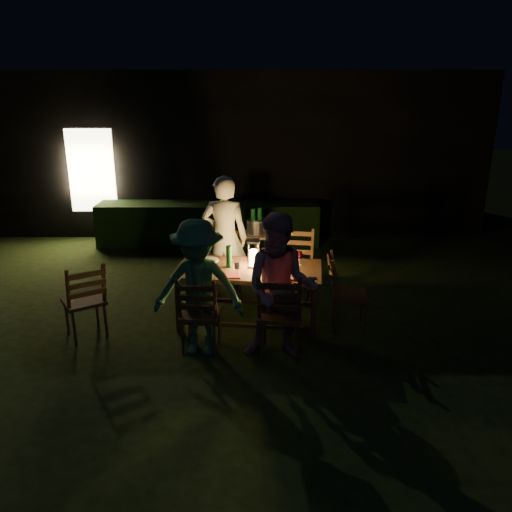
{
  "coord_description": "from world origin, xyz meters",
  "views": [
    {
      "loc": [
        0.38,
        -5.57,
        2.83
      ],
      "look_at": [
        0.4,
        0.5,
        0.82
      ],
      "focal_mm": 35.0,
      "sensor_mm": 36.0,
      "label": 1
    }
  ],
  "objects_px": {
    "chair_end": "(347,306)",
    "bottle_bucket_a": "(253,224)",
    "chair_far_left": "(225,277)",
    "chair_near_left": "(201,326)",
    "chair_spare": "(86,314)",
    "person_opp_right": "(281,288)",
    "bottle_bucket_b": "(260,223)",
    "chair_far_right": "(295,280)",
    "bottle_table": "(229,257)",
    "lantern": "(253,255)",
    "dining_table": "(249,274)",
    "person_house_side": "(225,238)",
    "ice_bucket": "(256,226)",
    "side_table": "(256,238)",
    "person_opp_left": "(198,289)",
    "chair_near_right": "(280,329)"
  },
  "relations": [
    {
      "from": "person_house_side",
      "to": "lantern",
      "type": "bearing_deg",
      "value": 123.0
    },
    {
      "from": "ice_bucket",
      "to": "bottle_table",
      "type": "bearing_deg",
      "value": -101.87
    },
    {
      "from": "chair_spare",
      "to": "person_opp_left",
      "type": "xyz_separation_m",
      "value": [
        1.4,
        -0.38,
        0.48
      ]
    },
    {
      "from": "person_opp_left",
      "to": "ice_bucket",
      "type": "xyz_separation_m",
      "value": [
        0.64,
        2.43,
        0.05
      ]
    },
    {
      "from": "chair_end",
      "to": "chair_spare",
      "type": "xyz_separation_m",
      "value": [
        -3.17,
        -0.23,
        0.0
      ]
    },
    {
      "from": "chair_far_left",
      "to": "side_table",
      "type": "height_order",
      "value": "chair_far_left"
    },
    {
      "from": "chair_far_left",
      "to": "ice_bucket",
      "type": "xyz_separation_m",
      "value": [
        0.45,
        0.85,
        0.52
      ]
    },
    {
      "from": "chair_far_left",
      "to": "chair_spare",
      "type": "height_order",
      "value": "chair_far_left"
    },
    {
      "from": "ice_bucket",
      "to": "bottle_bucket_b",
      "type": "xyz_separation_m",
      "value": [
        0.05,
        0.04,
        0.05
      ]
    },
    {
      "from": "chair_near_left",
      "to": "person_house_side",
      "type": "relative_size",
      "value": 0.56
    },
    {
      "from": "person_opp_right",
      "to": "bottle_bucket_b",
      "type": "relative_size",
      "value": 5.14
    },
    {
      "from": "chair_near_left",
      "to": "person_opp_right",
      "type": "height_order",
      "value": "person_opp_right"
    },
    {
      "from": "chair_near_right",
      "to": "ice_bucket",
      "type": "relative_size",
      "value": 3.52
    },
    {
      "from": "chair_near_right",
      "to": "person_house_side",
      "type": "relative_size",
      "value": 0.6
    },
    {
      "from": "dining_table",
      "to": "person_opp_right",
      "type": "height_order",
      "value": "person_opp_right"
    },
    {
      "from": "dining_table",
      "to": "bottle_bucket_b",
      "type": "distance_m",
      "value": 1.73
    },
    {
      "from": "ice_bucket",
      "to": "bottle_bucket_a",
      "type": "bearing_deg",
      "value": -141.34
    },
    {
      "from": "chair_near_left",
      "to": "dining_table",
      "type": "bearing_deg",
      "value": 57.5
    },
    {
      "from": "bottle_bucket_b",
      "to": "chair_spare",
      "type": "bearing_deg",
      "value": -134.98
    },
    {
      "from": "person_opp_left",
      "to": "bottle_table",
      "type": "xyz_separation_m",
      "value": [
        0.3,
        0.79,
        0.11
      ]
    },
    {
      "from": "chair_far_right",
      "to": "person_opp_left",
      "type": "relative_size",
      "value": 0.67
    },
    {
      "from": "chair_end",
      "to": "dining_table",
      "type": "bearing_deg",
      "value": -90.94
    },
    {
      "from": "bottle_bucket_a",
      "to": "chair_near_left",
      "type": "bearing_deg",
      "value": -104.05
    },
    {
      "from": "chair_far_right",
      "to": "bottle_bucket_a",
      "type": "distance_m",
      "value": 1.24
    },
    {
      "from": "lantern",
      "to": "chair_end",
      "type": "bearing_deg",
      "value": -9.41
    },
    {
      "from": "person_opp_right",
      "to": "bottle_table",
      "type": "height_order",
      "value": "person_opp_right"
    },
    {
      "from": "chair_far_right",
      "to": "side_table",
      "type": "height_order",
      "value": "chair_far_right"
    },
    {
      "from": "person_opp_right",
      "to": "bottle_table",
      "type": "bearing_deg",
      "value": 130.49
    },
    {
      "from": "chair_far_right",
      "to": "bottle_bucket_a",
      "type": "relative_size",
      "value": 3.24
    },
    {
      "from": "lantern",
      "to": "chair_spare",
      "type": "bearing_deg",
      "value": -167.99
    },
    {
      "from": "chair_end",
      "to": "person_house_side",
      "type": "height_order",
      "value": "person_house_side"
    },
    {
      "from": "chair_near_right",
      "to": "bottle_bucket_a",
      "type": "distance_m",
      "value": 2.54
    },
    {
      "from": "person_opp_right",
      "to": "bottle_bucket_b",
      "type": "xyz_separation_m",
      "value": [
        -0.2,
        2.58,
        0.06
      ]
    },
    {
      "from": "lantern",
      "to": "bottle_bucket_b",
      "type": "xyz_separation_m",
      "value": [
        0.09,
        1.67,
        -0.02
      ]
    },
    {
      "from": "side_table",
      "to": "bottle_bucket_a",
      "type": "distance_m",
      "value": 0.25
    },
    {
      "from": "chair_spare",
      "to": "bottle_bucket_a",
      "type": "relative_size",
      "value": 3.12
    },
    {
      "from": "lantern",
      "to": "bottle_table",
      "type": "height_order",
      "value": "lantern"
    },
    {
      "from": "chair_far_left",
      "to": "person_house_side",
      "type": "relative_size",
      "value": 0.58
    },
    {
      "from": "chair_end",
      "to": "chair_far_right",
      "type": "bearing_deg",
      "value": -139.59
    },
    {
      "from": "chair_end",
      "to": "bottle_bucket_a",
      "type": "relative_size",
      "value": 3.07
    },
    {
      "from": "person_house_side",
      "to": "person_opp_left",
      "type": "relative_size",
      "value": 1.13
    },
    {
      "from": "dining_table",
      "to": "chair_far_left",
      "type": "height_order",
      "value": "chair_far_left"
    },
    {
      "from": "chair_near_right",
      "to": "chair_far_left",
      "type": "xyz_separation_m",
      "value": [
        -0.7,
        1.64,
        -0.01
      ]
    },
    {
      "from": "chair_far_left",
      "to": "side_table",
      "type": "relative_size",
      "value": 1.41
    },
    {
      "from": "chair_far_right",
      "to": "person_opp_right",
      "type": "bearing_deg",
      "value": 88.71
    },
    {
      "from": "chair_near_left",
      "to": "chair_far_right",
      "type": "relative_size",
      "value": 0.94
    },
    {
      "from": "chair_far_left",
      "to": "dining_table",
      "type": "bearing_deg",
      "value": 124.44
    },
    {
      "from": "chair_near_left",
      "to": "person_opp_right",
      "type": "relative_size",
      "value": 0.59
    },
    {
      "from": "bottle_table",
      "to": "chair_spare",
      "type": "bearing_deg",
      "value": -166.34
    },
    {
      "from": "chair_far_left",
      "to": "chair_end",
      "type": "xyz_separation_m",
      "value": [
        1.57,
        -0.97,
        -0.01
      ]
    }
  ]
}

